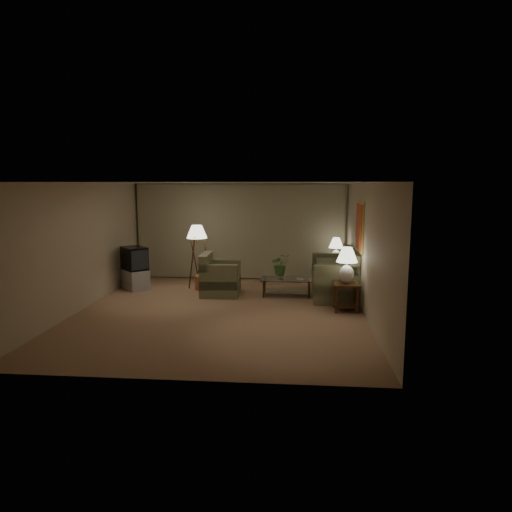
{
  "coord_description": "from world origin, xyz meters",
  "views": [
    {
      "loc": [
        1.56,
        -9.32,
        2.66
      ],
      "look_at": [
        0.7,
        0.6,
        1.1
      ],
      "focal_mm": 32.0,
      "sensor_mm": 36.0,
      "label": 1
    }
  ],
  "objects_px": {
    "table_lamp_far": "(336,248)",
    "tv_cabinet": "(135,279)",
    "armchair": "(221,279)",
    "side_table_far": "(335,270)",
    "table_lamp_near": "(347,262)",
    "floor_lamp": "(197,255)",
    "crt_tv": "(134,258)",
    "coffee_table": "(286,284)",
    "ottoman": "(205,282)",
    "sofa": "(334,277)",
    "vase": "(280,276)",
    "side_table_near": "(346,292)"
  },
  "relations": [
    {
      "from": "table_lamp_far",
      "to": "tv_cabinet",
      "type": "distance_m",
      "value": 5.34
    },
    {
      "from": "armchair",
      "to": "side_table_far",
      "type": "distance_m",
      "value": 3.21
    },
    {
      "from": "table_lamp_far",
      "to": "tv_cabinet",
      "type": "bearing_deg",
      "value": -169.72
    },
    {
      "from": "table_lamp_near",
      "to": "floor_lamp",
      "type": "xyz_separation_m",
      "value": [
        -3.61,
        1.92,
        -0.2
      ]
    },
    {
      "from": "side_table_far",
      "to": "crt_tv",
      "type": "bearing_deg",
      "value": -169.72
    },
    {
      "from": "coffee_table",
      "to": "ottoman",
      "type": "height_order",
      "value": "coffee_table"
    },
    {
      "from": "armchair",
      "to": "coffee_table",
      "type": "relative_size",
      "value": 0.82
    },
    {
      "from": "sofa",
      "to": "crt_tv",
      "type": "relative_size",
      "value": 2.43
    },
    {
      "from": "crt_tv",
      "to": "vase",
      "type": "bearing_deg",
      "value": 41.46
    },
    {
      "from": "side_table_far",
      "to": "crt_tv",
      "type": "distance_m",
      "value": 5.3
    },
    {
      "from": "sofa",
      "to": "tv_cabinet",
      "type": "bearing_deg",
      "value": -92.65
    },
    {
      "from": "sofa",
      "to": "floor_lamp",
      "type": "height_order",
      "value": "floor_lamp"
    },
    {
      "from": "sofa",
      "to": "tv_cabinet",
      "type": "xyz_separation_m",
      "value": [
        -5.05,
        0.31,
        -0.2
      ]
    },
    {
      "from": "coffee_table",
      "to": "vase",
      "type": "distance_m",
      "value": 0.26
    },
    {
      "from": "table_lamp_far",
      "to": "floor_lamp",
      "type": "relative_size",
      "value": 0.41
    },
    {
      "from": "sofa",
      "to": "side_table_far",
      "type": "bearing_deg",
      "value": 173.98
    },
    {
      "from": "floor_lamp",
      "to": "side_table_far",
      "type": "bearing_deg",
      "value": 10.69
    },
    {
      "from": "table_lamp_near",
      "to": "table_lamp_far",
      "type": "bearing_deg",
      "value": 90.0
    },
    {
      "from": "side_table_far",
      "to": "tv_cabinet",
      "type": "height_order",
      "value": "side_table_far"
    },
    {
      "from": "ottoman",
      "to": "coffee_table",
      "type": "bearing_deg",
      "value": -14.33
    },
    {
      "from": "sofa",
      "to": "vase",
      "type": "relative_size",
      "value": 13.38
    },
    {
      "from": "crt_tv",
      "to": "table_lamp_near",
      "type": "bearing_deg",
      "value": 29.96
    },
    {
      "from": "side_table_near",
      "to": "side_table_far",
      "type": "distance_m",
      "value": 2.6
    },
    {
      "from": "side_table_near",
      "to": "vase",
      "type": "bearing_deg",
      "value": 138.96
    },
    {
      "from": "side_table_near",
      "to": "floor_lamp",
      "type": "height_order",
      "value": "floor_lamp"
    },
    {
      "from": "side_table_far",
      "to": "floor_lamp",
      "type": "distance_m",
      "value": 3.71
    },
    {
      "from": "armchair",
      "to": "ottoman",
      "type": "distance_m",
      "value": 0.81
    },
    {
      "from": "side_table_far",
      "to": "coffee_table",
      "type": "xyz_separation_m",
      "value": [
        -1.29,
        -1.35,
        -0.11
      ]
    },
    {
      "from": "sofa",
      "to": "table_lamp_far",
      "type": "height_order",
      "value": "table_lamp_far"
    },
    {
      "from": "side_table_far",
      "to": "table_lamp_far",
      "type": "height_order",
      "value": "table_lamp_far"
    },
    {
      "from": "table_lamp_near",
      "to": "ottoman",
      "type": "distance_m",
      "value": 3.93
    },
    {
      "from": "armchair",
      "to": "floor_lamp",
      "type": "bearing_deg",
      "value": 43.51
    },
    {
      "from": "sofa",
      "to": "floor_lamp",
      "type": "xyz_separation_m",
      "value": [
        -3.46,
        0.57,
        0.41
      ]
    },
    {
      "from": "tv_cabinet",
      "to": "floor_lamp",
      "type": "height_order",
      "value": "floor_lamp"
    },
    {
      "from": "table_lamp_far",
      "to": "tv_cabinet",
      "type": "xyz_separation_m",
      "value": [
        -5.2,
        -0.94,
        -0.75
      ]
    },
    {
      "from": "armchair",
      "to": "crt_tv",
      "type": "height_order",
      "value": "crt_tv"
    },
    {
      "from": "armchair",
      "to": "crt_tv",
      "type": "xyz_separation_m",
      "value": [
        -2.31,
        0.46,
        0.39
      ]
    },
    {
      "from": "tv_cabinet",
      "to": "crt_tv",
      "type": "relative_size",
      "value": 1.09
    },
    {
      "from": "side_table_far",
      "to": "side_table_near",
      "type": "bearing_deg",
      "value": -90.0
    },
    {
      "from": "vase",
      "to": "table_lamp_far",
      "type": "bearing_deg",
      "value": 43.23
    },
    {
      "from": "armchair",
      "to": "coffee_table",
      "type": "distance_m",
      "value": 1.61
    },
    {
      "from": "side_table_near",
      "to": "floor_lamp",
      "type": "xyz_separation_m",
      "value": [
        -3.61,
        1.92,
        0.45
      ]
    },
    {
      "from": "side_table_near",
      "to": "vase",
      "type": "distance_m",
      "value": 1.91
    },
    {
      "from": "crt_tv",
      "to": "side_table_far",
      "type": "bearing_deg",
      "value": 57.91
    },
    {
      "from": "armchair",
      "to": "table_lamp_near",
      "type": "bearing_deg",
      "value": -114.2
    },
    {
      "from": "side_table_near",
      "to": "crt_tv",
      "type": "relative_size",
      "value": 0.71
    },
    {
      "from": "armchair",
      "to": "floor_lamp",
      "type": "relative_size",
      "value": 0.62
    },
    {
      "from": "ottoman",
      "to": "sofa",
      "type": "bearing_deg",
      "value": -7.7
    },
    {
      "from": "vase",
      "to": "armchair",
      "type": "bearing_deg",
      "value": -177.99
    },
    {
      "from": "coffee_table",
      "to": "crt_tv",
      "type": "distance_m",
      "value": 3.97
    }
  ]
}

